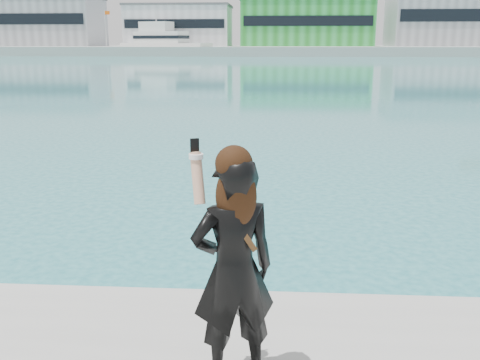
% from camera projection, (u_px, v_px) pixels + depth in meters
% --- Properties ---
extents(far_quay, '(320.00, 40.00, 2.00)m').
position_uv_depth(far_quay, '(272.00, 50.00, 129.80)').
color(far_quay, '#9E9E99').
rests_on(far_quay, ground).
extents(warehouse_grey_left, '(26.52, 16.36, 11.50)m').
position_uv_depth(warehouse_grey_left, '(45.00, 22.00, 129.58)').
color(warehouse_grey_left, gray).
rests_on(warehouse_grey_left, far_quay).
extents(warehouse_white, '(24.48, 15.35, 9.50)m').
position_uv_depth(warehouse_white, '(180.00, 26.00, 127.77)').
color(warehouse_white, silver).
rests_on(warehouse_white, far_quay).
extents(warehouse_green, '(30.60, 16.36, 10.50)m').
position_uv_depth(warehouse_green, '(306.00, 23.00, 125.77)').
color(warehouse_green, '#24912C').
rests_on(warehouse_green, far_quay).
extents(warehouse_grey_right, '(25.50, 15.35, 12.50)m').
position_uv_depth(warehouse_grey_right, '(445.00, 18.00, 123.52)').
color(warehouse_grey_right, gray).
rests_on(warehouse_grey_right, far_quay).
extents(flagpole_left, '(1.28, 0.16, 8.00)m').
position_uv_depth(flagpole_left, '(106.00, 26.00, 122.08)').
color(flagpole_left, silver).
rests_on(flagpole_left, far_quay).
extents(flagpole_right, '(1.28, 0.16, 8.00)m').
position_uv_depth(flagpole_right, '(371.00, 25.00, 118.34)').
color(flagpole_right, silver).
rests_on(flagpole_right, far_quay).
extents(motor_yacht, '(21.28, 12.64, 9.61)m').
position_uv_depth(motor_yacht, '(163.00, 43.00, 118.79)').
color(motor_yacht, silver).
rests_on(motor_yacht, ground).
extents(woman, '(0.70, 0.57, 1.74)m').
position_uv_depth(woman, '(233.00, 263.00, 3.70)').
color(woman, black).
rests_on(woman, near_quay).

